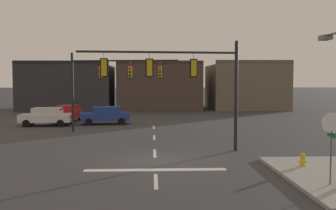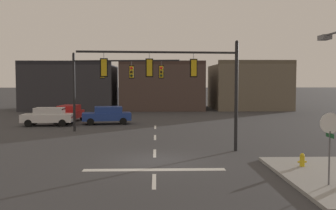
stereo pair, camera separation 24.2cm
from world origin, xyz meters
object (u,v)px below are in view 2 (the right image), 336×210
at_px(signal_mast_far_side, 109,77).
at_px(stop_sign, 330,131).
at_px(car_lot_middle, 107,115).
at_px(car_lot_farside, 48,116).
at_px(fire_hydrant, 302,162).
at_px(signal_mast_near_side, 183,75).
at_px(car_lot_nearside, 69,113).

relative_size(signal_mast_far_side, stop_sign, 2.94).
bearing_deg(car_lot_middle, signal_mast_far_side, -81.07).
xyz_separation_m(car_lot_middle, car_lot_farside, (-5.04, -1.24, 0.00)).
height_order(signal_mast_far_side, fire_hydrant, signal_mast_far_side).
height_order(signal_mast_near_side, fire_hydrant, signal_mast_near_side).
bearing_deg(car_lot_middle, fire_hydrant, -59.49).
relative_size(signal_mast_far_side, car_lot_nearside, 1.81).
bearing_deg(car_lot_nearside, car_lot_middle, -27.76).
bearing_deg(car_lot_middle, stop_sign, -63.58).
xyz_separation_m(signal_mast_near_side, fire_hydrant, (5.05, -4.52, -3.96)).
height_order(car_lot_middle, fire_hydrant, car_lot_middle).
xyz_separation_m(signal_mast_far_side, car_lot_farside, (-5.90, 4.28, -3.38)).
height_order(signal_mast_near_side, car_lot_farside, signal_mast_near_side).
bearing_deg(car_lot_nearside, car_lot_farside, -107.91).
xyz_separation_m(car_lot_nearside, car_lot_middle, (3.96, -2.08, 0.00)).
relative_size(signal_mast_near_side, car_lot_farside, 1.99).
relative_size(car_lot_nearside, car_lot_middle, 0.99).
distance_m(signal_mast_near_side, fire_hydrant, 7.85).
height_order(signal_mast_near_side, car_lot_nearside, signal_mast_near_side).
distance_m(stop_sign, car_lot_farside, 26.14).
height_order(signal_mast_near_side, signal_mast_far_side, signal_mast_near_side).
bearing_deg(car_lot_farside, stop_sign, -52.40).
bearing_deg(fire_hydrant, car_lot_nearside, 125.76).
bearing_deg(signal_mast_near_side, car_lot_nearside, 121.39).
bearing_deg(car_lot_nearside, fire_hydrant, -54.24).
height_order(signal_mast_far_side, car_lot_farside, signal_mast_far_side).
bearing_deg(signal_mast_near_side, signal_mast_far_side, 120.50).
relative_size(car_lot_middle, car_lot_farside, 1.03).
xyz_separation_m(signal_mast_near_side, car_lot_farside, (-11.06, 13.04, -3.43)).
bearing_deg(fire_hydrant, stop_sign, -93.33).
height_order(stop_sign, car_lot_nearside, stop_sign).
bearing_deg(car_lot_farside, fire_hydrant, -47.46).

